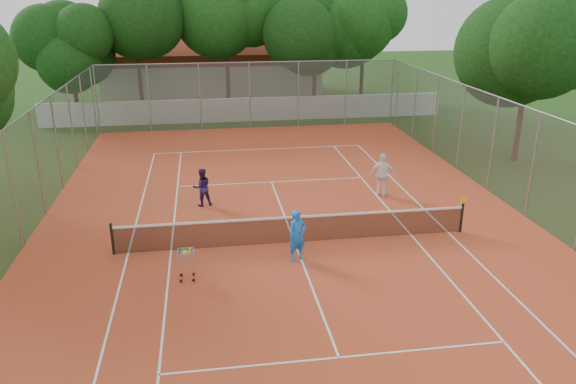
{
  "coord_description": "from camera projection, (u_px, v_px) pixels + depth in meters",
  "views": [
    {
      "loc": [
        -2.82,
        -17.06,
        8.09
      ],
      "look_at": [
        0.0,
        1.5,
        1.3
      ],
      "focal_mm": 35.0,
      "sensor_mm": 36.0,
      "label": 1
    }
  ],
  "objects": [
    {
      "name": "tropical_trees",
      "position": [
        242.0,
        38.0,
        37.76
      ],
      "size": [
        29.0,
        19.0,
        10.0
      ],
      "primitive_type": "cube",
      "color": "black",
      "rests_on": "ground"
    },
    {
      "name": "court_lines",
      "position": [
        295.0,
        242.0,
        19.0
      ],
      "size": [
        10.98,
        23.78,
        0.01
      ],
      "primitive_type": "cube",
      "color": "white",
      "rests_on": "court_pad"
    },
    {
      "name": "ground",
      "position": [
        295.0,
        243.0,
        19.01
      ],
      "size": [
        120.0,
        120.0,
        0.0
      ],
      "primitive_type": "plane",
      "color": "#19390F",
      "rests_on": "ground"
    },
    {
      "name": "player_far_left",
      "position": [
        202.0,
        187.0,
        22.01
      ],
      "size": [
        0.85,
        0.73,
        1.52
      ],
      "primitive_type": "imported",
      "rotation": [
        0.0,
        0.0,
        3.37
      ],
      "color": "#2B1C55",
      "rests_on": "court_pad"
    },
    {
      "name": "player_near",
      "position": [
        297.0,
        236.0,
        17.5
      ],
      "size": [
        0.71,
        0.59,
        1.67
      ],
      "primitive_type": "imported",
      "rotation": [
        0.0,
        0.0,
        0.37
      ],
      "color": "blue",
      "rests_on": "court_pad"
    },
    {
      "name": "tennis_net",
      "position": [
        295.0,
        229.0,
        18.83
      ],
      "size": [
        11.88,
        0.1,
        0.98
      ],
      "primitive_type": "cube",
      "color": "black",
      "rests_on": "court_pad"
    },
    {
      "name": "court_pad",
      "position": [
        295.0,
        243.0,
        19.0
      ],
      "size": [
        18.0,
        34.0,
        0.02
      ],
      "primitive_type": "cube",
      "color": "#BC4724",
      "rests_on": "ground"
    },
    {
      "name": "perimeter_fence",
      "position": [
        295.0,
        187.0,
        18.33
      ],
      "size": [
        18.0,
        34.0,
        4.0
      ],
      "primitive_type": "cube",
      "color": "slate",
      "rests_on": "ground"
    },
    {
      "name": "player_far_right",
      "position": [
        383.0,
        175.0,
        23.06
      ],
      "size": [
        1.13,
        0.74,
        1.79
      ],
      "primitive_type": "imported",
      "rotation": [
        0.0,
        0.0,
        2.83
      ],
      "color": "white",
      "rests_on": "court_pad"
    },
    {
      "name": "boundary_wall",
      "position": [
        248.0,
        109.0,
        36.42
      ],
      "size": [
        26.0,
        0.3,
        1.5
      ],
      "primitive_type": "cube",
      "color": "silver",
      "rests_on": "ground"
    },
    {
      "name": "ball_hopper",
      "position": [
        187.0,
        264.0,
        16.42
      ],
      "size": [
        0.63,
        0.63,
        1.01
      ],
      "primitive_type": "cube",
      "rotation": [
        0.0,
        0.0,
        -0.37
      ],
      "color": "silver",
      "rests_on": "court_pad"
    },
    {
      "name": "clubhouse",
      "position": [
        212.0,
        68.0,
        44.94
      ],
      "size": [
        16.4,
        9.0,
        4.4
      ],
      "primitive_type": "cube",
      "color": "beige",
      "rests_on": "ground"
    }
  ]
}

